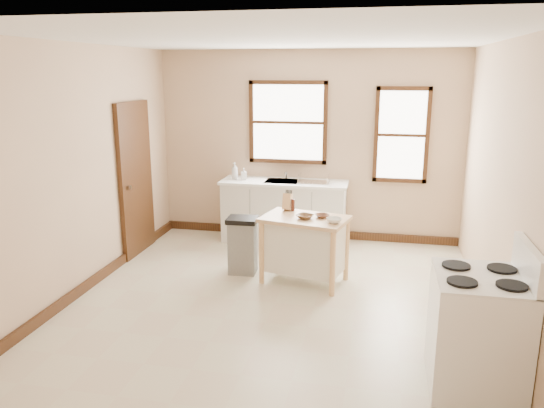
# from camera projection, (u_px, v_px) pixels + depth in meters

# --- Properties ---
(floor) EXTENTS (5.00, 5.00, 0.00)m
(floor) POSITION_uv_depth(u_px,v_px,m) (275.00, 303.00, 5.86)
(floor) COLOR beige
(floor) RESTS_ON ground
(ceiling) EXTENTS (5.00, 5.00, 0.00)m
(ceiling) POSITION_uv_depth(u_px,v_px,m) (275.00, 39.00, 5.18)
(ceiling) COLOR white
(ceiling) RESTS_ON ground
(wall_back) EXTENTS (4.50, 0.04, 2.80)m
(wall_back) POSITION_uv_depth(u_px,v_px,m) (308.00, 146.00, 7.89)
(wall_back) COLOR tan
(wall_back) RESTS_ON ground
(wall_left) EXTENTS (0.04, 5.00, 2.80)m
(wall_left) POSITION_uv_depth(u_px,v_px,m) (79.00, 171.00, 5.96)
(wall_left) COLOR tan
(wall_left) RESTS_ON ground
(wall_right) EXTENTS (0.04, 5.00, 2.80)m
(wall_right) POSITION_uv_depth(u_px,v_px,m) (505.00, 188.00, 5.08)
(wall_right) COLOR tan
(wall_right) RESTS_ON ground
(window_main) EXTENTS (1.17, 0.06, 1.22)m
(window_main) POSITION_uv_depth(u_px,v_px,m) (288.00, 122.00, 7.85)
(window_main) COLOR #311B0D
(window_main) RESTS_ON wall_back
(window_side) EXTENTS (0.77, 0.06, 1.37)m
(window_side) POSITION_uv_depth(u_px,v_px,m) (402.00, 135.00, 7.56)
(window_side) COLOR #311B0D
(window_side) RESTS_ON wall_back
(door_left) EXTENTS (0.06, 0.90, 2.10)m
(door_left) POSITION_uv_depth(u_px,v_px,m) (136.00, 179.00, 7.27)
(door_left) COLOR #311B0D
(door_left) RESTS_ON ground
(baseboard_back) EXTENTS (4.50, 0.04, 0.12)m
(baseboard_back) POSITION_uv_depth(u_px,v_px,m) (306.00, 233.00, 8.19)
(baseboard_back) COLOR #311B0D
(baseboard_back) RESTS_ON ground
(baseboard_left) EXTENTS (0.04, 5.00, 0.12)m
(baseboard_left) POSITION_uv_depth(u_px,v_px,m) (91.00, 282.00, 6.28)
(baseboard_left) COLOR #311B0D
(baseboard_left) RESTS_ON ground
(sink_counter) EXTENTS (1.86, 0.62, 0.92)m
(sink_counter) POSITION_uv_depth(u_px,v_px,m) (284.00, 211.00, 7.90)
(sink_counter) COLOR silver
(sink_counter) RESTS_ON ground
(faucet) EXTENTS (0.03, 0.03, 0.22)m
(faucet) POSITION_uv_depth(u_px,v_px,m) (286.00, 171.00, 7.93)
(faucet) COLOR silver
(faucet) RESTS_ON sink_counter
(soap_bottle_a) EXTENTS (0.12, 0.12, 0.25)m
(soap_bottle_a) POSITION_uv_depth(u_px,v_px,m) (235.00, 171.00, 7.90)
(soap_bottle_a) COLOR #B2B2B2
(soap_bottle_a) RESTS_ON sink_counter
(soap_bottle_b) EXTENTS (0.10, 0.10, 0.18)m
(soap_bottle_b) POSITION_uv_depth(u_px,v_px,m) (244.00, 174.00, 7.86)
(soap_bottle_b) COLOR #B2B2B2
(soap_bottle_b) RESTS_ON sink_counter
(dish_rack) EXTENTS (0.52, 0.45, 0.11)m
(dish_rack) POSITION_uv_depth(u_px,v_px,m) (314.00, 179.00, 7.63)
(dish_rack) COLOR silver
(dish_rack) RESTS_ON sink_counter
(kitchen_island) EXTENTS (1.11, 0.84, 0.81)m
(kitchen_island) POSITION_uv_depth(u_px,v_px,m) (304.00, 250.00, 6.37)
(kitchen_island) COLOR tan
(kitchen_island) RESTS_ON ground
(knife_block) EXTENTS (0.11, 0.11, 0.20)m
(knife_block) POSITION_uv_depth(u_px,v_px,m) (287.00, 202.00, 6.57)
(knife_block) COLOR tan
(knife_block) RESTS_ON kitchen_island
(pepper_grinder) EXTENTS (0.05, 0.05, 0.15)m
(pepper_grinder) POSITION_uv_depth(u_px,v_px,m) (293.00, 205.00, 6.54)
(pepper_grinder) COLOR #421C11
(pepper_grinder) RESTS_ON kitchen_island
(bowl_a) EXTENTS (0.26, 0.26, 0.05)m
(bowl_a) POSITION_uv_depth(u_px,v_px,m) (305.00, 217.00, 6.21)
(bowl_a) COLOR brown
(bowl_a) RESTS_ON kitchen_island
(bowl_b) EXTENTS (0.22, 0.22, 0.04)m
(bowl_b) POSITION_uv_depth(u_px,v_px,m) (322.00, 216.00, 6.26)
(bowl_b) COLOR brown
(bowl_b) RESTS_ON kitchen_island
(bowl_c) EXTENTS (0.24, 0.24, 0.06)m
(bowl_c) POSITION_uv_depth(u_px,v_px,m) (334.00, 220.00, 6.04)
(bowl_c) COLOR silver
(bowl_c) RESTS_ON kitchen_island
(trash_bin) EXTENTS (0.38, 0.33, 0.72)m
(trash_bin) POSITION_uv_depth(u_px,v_px,m) (243.00, 245.00, 6.67)
(trash_bin) COLOR gray
(trash_bin) RESTS_ON ground
(gas_stove) EXTENTS (0.76, 0.77, 1.22)m
(gas_stove) POSITION_uv_depth(u_px,v_px,m) (478.00, 316.00, 4.19)
(gas_stove) COLOR white
(gas_stove) RESTS_ON ground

